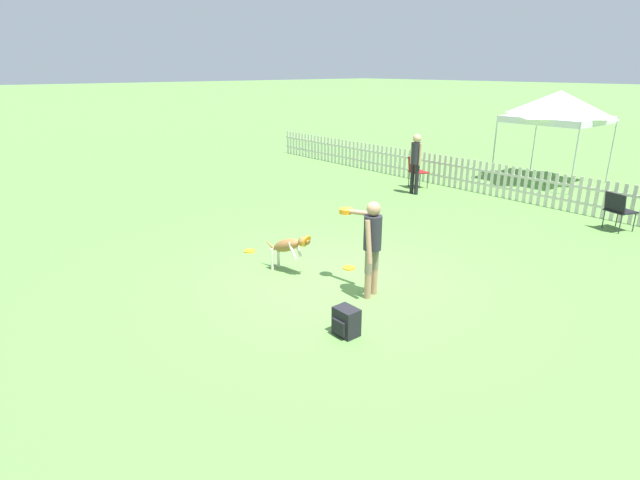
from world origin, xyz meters
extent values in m
plane|color=#5B8C42|center=(0.00, 0.00, 0.00)|extent=(240.00, 240.00, 0.00)
cylinder|color=tan|center=(0.67, -0.09, 0.22)|extent=(0.11, 0.11, 0.43)
cylinder|color=#7A705B|center=(0.67, -0.09, 0.61)|extent=(0.12, 0.12, 0.35)
cylinder|color=tan|center=(0.62, 0.10, 0.22)|extent=(0.11, 0.11, 0.43)
cylinder|color=#7A705B|center=(0.62, 0.10, 0.61)|extent=(0.12, 0.12, 0.35)
cylinder|color=#26262D|center=(0.65, 0.00, 1.06)|extent=(0.34, 0.34, 0.54)
sphere|color=tan|center=(0.65, 0.00, 1.44)|extent=(0.22, 0.22, 0.22)
cylinder|color=tan|center=(0.75, -0.18, 0.98)|extent=(0.21, 0.14, 0.66)
cylinder|color=tan|center=(0.28, 0.12, 1.27)|extent=(0.66, 0.17, 0.14)
cylinder|color=orange|center=(-0.04, 0.07, 1.21)|extent=(0.22, 0.22, 0.02)
cylinder|color=orange|center=(-0.04, 0.07, 1.24)|extent=(0.22, 0.22, 0.02)
cylinder|color=orange|center=(-0.04, 0.07, 1.26)|extent=(0.22, 0.22, 0.02)
ellipsoid|color=olive|center=(-1.01, -0.42, 0.49)|extent=(0.66, 0.39, 0.41)
ellipsoid|color=silver|center=(-1.01, -0.42, 0.45)|extent=(0.35, 0.21, 0.19)
sphere|color=olive|center=(-0.66, -0.33, 0.63)|extent=(0.16, 0.16, 0.16)
cone|color=olive|center=(-0.59, -0.31, 0.66)|extent=(0.16, 0.12, 0.12)
cylinder|color=orange|center=(-0.59, -0.31, 0.66)|extent=(0.15, 0.23, 0.21)
cone|color=olive|center=(-0.70, -0.29, 0.70)|extent=(0.05, 0.05, 0.07)
cone|color=olive|center=(-0.68, -0.38, 0.70)|extent=(0.05, 0.05, 0.07)
cylinder|color=silver|center=(-1.30, -0.40, 0.20)|extent=(0.06, 0.06, 0.39)
cylinder|color=silver|center=(-1.26, -0.57, 0.20)|extent=(0.06, 0.06, 0.39)
cylinder|color=silver|center=(-0.85, -0.30, 0.46)|extent=(0.19, 0.10, 0.31)
cylinder|color=silver|center=(-0.81, -0.45, 0.46)|extent=(0.19, 0.10, 0.31)
cone|color=olive|center=(-1.41, -0.52, 0.43)|extent=(0.28, 0.12, 0.19)
cylinder|color=orange|center=(-2.01, 0.56, 0.01)|extent=(0.22, 0.22, 0.02)
cylinder|color=orange|center=(-2.31, -0.39, 0.01)|extent=(0.22, 0.22, 0.02)
cylinder|color=orange|center=(-0.40, 0.52, 0.01)|extent=(0.22, 0.22, 0.02)
cube|color=black|center=(1.29, -1.12, 0.20)|extent=(0.33, 0.25, 0.39)
cube|color=black|center=(1.29, -1.27, 0.16)|extent=(0.23, 0.04, 0.20)
cube|color=beige|center=(0.00, 7.33, 0.28)|extent=(23.11, 0.04, 0.06)
cube|color=beige|center=(0.00, 7.33, 0.67)|extent=(23.11, 0.04, 0.06)
cube|color=beige|center=(-11.45, 7.33, 0.46)|extent=(0.09, 0.02, 0.93)
cube|color=beige|center=(-11.25, 7.33, 0.46)|extent=(0.09, 0.02, 0.93)
cube|color=beige|center=(-11.05, 7.33, 0.46)|extent=(0.09, 0.02, 0.93)
cube|color=beige|center=(-10.85, 7.33, 0.46)|extent=(0.09, 0.02, 0.93)
cube|color=beige|center=(-10.65, 7.33, 0.46)|extent=(0.09, 0.02, 0.93)
cube|color=beige|center=(-10.45, 7.33, 0.46)|extent=(0.09, 0.02, 0.93)
cube|color=beige|center=(-10.25, 7.33, 0.46)|extent=(0.09, 0.02, 0.93)
cube|color=beige|center=(-10.05, 7.33, 0.46)|extent=(0.09, 0.02, 0.93)
cube|color=beige|center=(-9.85, 7.33, 0.46)|extent=(0.09, 0.02, 0.93)
cube|color=beige|center=(-9.65, 7.33, 0.46)|extent=(0.09, 0.02, 0.93)
cube|color=beige|center=(-9.45, 7.33, 0.46)|extent=(0.09, 0.02, 0.93)
cube|color=beige|center=(-9.24, 7.33, 0.46)|extent=(0.09, 0.02, 0.93)
cube|color=beige|center=(-9.04, 7.33, 0.46)|extent=(0.09, 0.02, 0.93)
cube|color=beige|center=(-8.84, 7.33, 0.46)|extent=(0.09, 0.02, 0.93)
cube|color=beige|center=(-8.64, 7.33, 0.46)|extent=(0.09, 0.02, 0.93)
cube|color=beige|center=(-8.44, 7.33, 0.46)|extent=(0.09, 0.02, 0.93)
cube|color=beige|center=(-8.24, 7.33, 0.46)|extent=(0.09, 0.02, 0.93)
cube|color=beige|center=(-8.04, 7.33, 0.46)|extent=(0.09, 0.02, 0.93)
cube|color=beige|center=(-7.84, 7.33, 0.46)|extent=(0.09, 0.02, 0.93)
cube|color=beige|center=(-7.64, 7.33, 0.46)|extent=(0.09, 0.02, 0.93)
cube|color=beige|center=(-7.44, 7.33, 0.46)|extent=(0.09, 0.02, 0.93)
cube|color=beige|center=(-7.23, 7.33, 0.46)|extent=(0.09, 0.02, 0.93)
cube|color=beige|center=(-7.03, 7.33, 0.46)|extent=(0.09, 0.02, 0.93)
cube|color=beige|center=(-6.83, 7.33, 0.46)|extent=(0.09, 0.02, 0.93)
cube|color=beige|center=(-6.63, 7.33, 0.46)|extent=(0.09, 0.02, 0.93)
cube|color=beige|center=(-6.43, 7.33, 0.46)|extent=(0.09, 0.02, 0.93)
cube|color=beige|center=(-6.23, 7.33, 0.46)|extent=(0.09, 0.02, 0.93)
cube|color=beige|center=(-6.03, 7.33, 0.46)|extent=(0.09, 0.02, 0.93)
cube|color=beige|center=(-5.83, 7.33, 0.46)|extent=(0.09, 0.02, 0.93)
cube|color=beige|center=(-5.63, 7.33, 0.46)|extent=(0.09, 0.02, 0.93)
cube|color=beige|center=(-5.43, 7.33, 0.46)|extent=(0.09, 0.02, 0.93)
cube|color=beige|center=(-5.22, 7.33, 0.46)|extent=(0.09, 0.02, 0.93)
cube|color=beige|center=(-5.02, 7.33, 0.46)|extent=(0.09, 0.02, 0.93)
cube|color=beige|center=(-4.82, 7.33, 0.46)|extent=(0.09, 0.02, 0.93)
cube|color=beige|center=(-4.62, 7.33, 0.46)|extent=(0.09, 0.02, 0.93)
cube|color=beige|center=(-4.42, 7.33, 0.46)|extent=(0.09, 0.02, 0.93)
cube|color=beige|center=(-4.22, 7.33, 0.46)|extent=(0.09, 0.02, 0.93)
cube|color=beige|center=(-4.02, 7.33, 0.46)|extent=(0.09, 0.02, 0.93)
cube|color=beige|center=(-3.82, 7.33, 0.46)|extent=(0.09, 0.02, 0.93)
cube|color=beige|center=(-3.62, 7.33, 0.46)|extent=(0.09, 0.02, 0.93)
cube|color=beige|center=(-3.42, 7.33, 0.46)|extent=(0.09, 0.02, 0.93)
cube|color=beige|center=(-3.22, 7.33, 0.46)|extent=(0.09, 0.02, 0.93)
cube|color=beige|center=(-3.01, 7.33, 0.46)|extent=(0.09, 0.02, 0.93)
cube|color=beige|center=(-2.81, 7.33, 0.46)|extent=(0.09, 0.02, 0.93)
cube|color=beige|center=(-2.61, 7.33, 0.46)|extent=(0.09, 0.02, 0.93)
cube|color=beige|center=(-2.41, 7.33, 0.46)|extent=(0.09, 0.02, 0.93)
cube|color=beige|center=(-2.21, 7.33, 0.46)|extent=(0.09, 0.02, 0.93)
cube|color=beige|center=(-2.01, 7.33, 0.46)|extent=(0.09, 0.02, 0.93)
cube|color=beige|center=(-1.81, 7.33, 0.46)|extent=(0.09, 0.02, 0.93)
cube|color=beige|center=(-1.61, 7.33, 0.46)|extent=(0.09, 0.02, 0.93)
cube|color=beige|center=(-1.41, 7.33, 0.46)|extent=(0.09, 0.02, 0.93)
cube|color=beige|center=(-1.21, 7.33, 0.46)|extent=(0.09, 0.02, 0.93)
cube|color=beige|center=(-1.00, 7.33, 0.46)|extent=(0.09, 0.02, 0.93)
cube|color=beige|center=(-0.80, 7.33, 0.46)|extent=(0.09, 0.02, 0.93)
cube|color=beige|center=(-0.60, 7.33, 0.46)|extent=(0.09, 0.02, 0.93)
cube|color=beige|center=(-0.40, 7.33, 0.46)|extent=(0.09, 0.02, 0.93)
cube|color=beige|center=(-0.20, 7.33, 0.46)|extent=(0.09, 0.02, 0.93)
cube|color=beige|center=(0.00, 7.33, 0.46)|extent=(0.09, 0.02, 0.93)
cube|color=beige|center=(0.20, 7.33, 0.46)|extent=(0.09, 0.02, 0.93)
cube|color=beige|center=(0.40, 7.33, 0.46)|extent=(0.09, 0.02, 0.93)
cube|color=beige|center=(0.60, 7.33, 0.46)|extent=(0.09, 0.02, 0.93)
cube|color=beige|center=(0.80, 7.33, 0.46)|extent=(0.09, 0.02, 0.93)
cube|color=beige|center=(1.00, 7.33, 0.46)|extent=(0.09, 0.02, 0.93)
cube|color=beige|center=(1.21, 7.33, 0.46)|extent=(0.09, 0.02, 0.93)
cube|color=beige|center=(1.41, 7.33, 0.46)|extent=(0.09, 0.02, 0.93)
cube|color=beige|center=(1.61, 7.33, 0.46)|extent=(0.09, 0.02, 0.93)
cube|color=beige|center=(1.81, 7.33, 0.46)|extent=(0.09, 0.02, 0.93)
cylinder|color=#333338|center=(-3.51, 6.65, 0.24)|extent=(0.02, 0.02, 0.47)
cylinder|color=#333338|center=(-3.89, 6.77, 0.24)|extent=(0.02, 0.02, 0.47)
cylinder|color=#333338|center=(-3.63, 6.27, 0.24)|extent=(0.02, 0.02, 0.47)
cylinder|color=#333338|center=(-4.01, 6.39, 0.24)|extent=(0.02, 0.02, 0.47)
cube|color=maroon|center=(-3.76, 6.52, 0.47)|extent=(0.59, 0.59, 0.03)
cube|color=maroon|center=(-3.83, 6.32, 0.70)|extent=(0.48, 0.23, 0.45)
cylinder|color=#333338|center=(2.07, 6.80, 0.22)|extent=(0.02, 0.02, 0.44)
cylinder|color=#333338|center=(1.67, 6.93, 0.22)|extent=(0.02, 0.02, 0.44)
cylinder|color=#333338|center=(1.93, 6.40, 0.22)|extent=(0.02, 0.02, 0.44)
cylinder|color=#333338|center=(1.53, 6.53, 0.22)|extent=(0.02, 0.02, 0.44)
cube|color=black|center=(1.80, 6.67, 0.44)|extent=(0.63, 0.63, 0.03)
cube|color=black|center=(1.73, 6.45, 0.65)|extent=(0.50, 0.24, 0.42)
cylinder|color=#B2B2B2|center=(-2.89, 9.09, 1.02)|extent=(0.04, 0.04, 2.04)
cylinder|color=#B2B2B2|center=(-0.38, 9.09, 1.02)|extent=(0.04, 0.04, 2.04)
cylinder|color=#B2B2B2|center=(-2.89, 11.59, 1.02)|extent=(0.04, 0.04, 2.04)
cylinder|color=#B2B2B2|center=(-0.38, 11.59, 1.02)|extent=(0.04, 0.04, 2.04)
cube|color=white|center=(-1.64, 10.34, 1.94)|extent=(2.51, 2.51, 0.20)
pyramid|color=white|center=(-1.64, 10.34, 2.42)|extent=(2.51, 2.51, 0.75)
cylinder|color=black|center=(-3.24, 5.80, 0.43)|extent=(0.11, 0.11, 0.87)
cylinder|color=black|center=(-3.42, 5.82, 0.43)|extent=(0.11, 0.11, 0.87)
cylinder|color=#26262D|center=(-3.33, 5.81, 1.16)|extent=(0.27, 0.27, 0.60)
sphere|color=tan|center=(-3.33, 5.81, 1.58)|extent=(0.24, 0.24, 0.24)
cylinder|color=tan|center=(-3.16, 5.79, 1.15)|extent=(0.08, 0.08, 0.61)
cylinder|color=tan|center=(-3.50, 5.83, 1.15)|extent=(0.08, 0.08, 0.61)
camera|label=1|loc=(5.66, -5.25, 3.44)|focal=28.00mm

